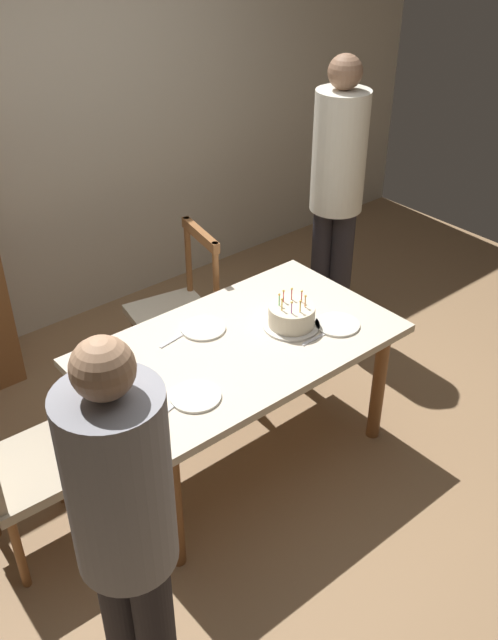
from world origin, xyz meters
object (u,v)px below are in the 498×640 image
object	(u,v)px
chair_spindle_back	(177,314)
person_celebrant	(125,525)
plate_far_side	(203,328)
person_guest	(337,184)
plate_near_guest	(337,324)
birthday_cake	(292,317)
dining_table	(241,357)
chair_upholstered	(7,465)
plate_near_celebrant	(196,396)

from	to	relation	value
chair_spindle_back	person_celebrant	distance (m)	1.99
plate_far_side	person_celebrant	distance (m)	1.39
person_guest	plate_near_guest	bearing A→B (deg)	-135.01
chair_spindle_back	person_guest	size ratio (longest dim) A/B	0.54
person_guest	birthday_cake	bearing A→B (deg)	-146.17
birthday_cake	plate_far_side	world-z (taller)	birthday_cake
dining_table	plate_far_side	xyz separation A→B (m)	(-0.07, 0.20, 0.10)
plate_far_side	chair_upholstered	distance (m)	1.08
person_celebrant	birthday_cake	bearing A→B (deg)	27.09
plate_near_guest	chair_upholstered	size ratio (longest dim) A/B	0.23
dining_table	plate_near_guest	distance (m)	0.50
dining_table	plate_far_side	world-z (taller)	plate_far_side
dining_table	plate_near_celebrant	bearing A→B (deg)	-154.30
dining_table	chair_upholstered	world-z (taller)	chair_upholstered
chair_upholstered	chair_spindle_back	bearing A→B (deg)	25.27
chair_upholstered	person_celebrant	size ratio (longest dim) A/B	0.59
birthday_cake	plate_near_guest	xyz separation A→B (m)	(0.18, -0.14, -0.05)
person_celebrant	dining_table	bearing A→B (deg)	34.77
chair_upholstered	plate_far_side	bearing A→B (deg)	2.56
plate_far_side	chair_upholstered	bearing A→B (deg)	-177.44
birthday_cake	plate_far_side	distance (m)	0.43
plate_far_side	birthday_cake	bearing A→B (deg)	-36.49
birthday_cake	plate_near_celebrant	world-z (taller)	birthday_cake
plate_far_side	plate_near_celebrant	bearing A→B (deg)	-130.36
dining_table	person_guest	xyz separation A→B (m)	(1.24, 0.59, 0.38)
plate_far_side	chair_upholstered	world-z (taller)	chair_upholstered
birthday_cake	person_celebrant	bearing A→B (deg)	-152.91
plate_far_side	person_guest	size ratio (longest dim) A/B	0.12
plate_near_celebrant	person_guest	distance (m)	1.85
chair_spindle_back	person_guest	world-z (taller)	person_guest
birthday_cake	chair_spindle_back	size ratio (longest dim) A/B	0.29
birthday_cake	person_celebrant	size ratio (longest dim) A/B	0.17
plate_far_side	plate_near_guest	distance (m)	0.66
plate_near_guest	person_guest	world-z (taller)	person_guest
dining_table	person_celebrant	world-z (taller)	person_celebrant
birthday_cake	plate_near_guest	world-z (taller)	birthday_cake
plate_near_celebrant	person_guest	size ratio (longest dim) A/B	0.12
birthday_cake	person_guest	size ratio (longest dim) A/B	0.16
birthday_cake	plate_near_celebrant	xyz separation A→B (m)	(-0.68, -0.14, -0.05)
birthday_cake	chair_upholstered	bearing A→B (deg)	171.58
chair_spindle_back	chair_upholstered	world-z (taller)	same
plate_near_guest	person_celebrant	world-z (taller)	person_celebrant
plate_far_side	person_celebrant	size ratio (longest dim) A/B	0.14
birthday_cake	plate_near_celebrant	distance (m)	0.70
person_guest	plate_near_celebrant	bearing A→B (deg)	-154.47
plate_far_side	chair_upholstered	size ratio (longest dim) A/B	0.23
plate_near_celebrant	person_celebrant	bearing A→B (deg)	-140.44
chair_spindle_back	dining_table	bearing A→B (deg)	-100.61
plate_near_celebrant	chair_spindle_back	xyz separation A→B (m)	(0.55, 0.95, -0.28)
birthday_cake	chair_upholstered	xyz separation A→B (m)	(-1.41, 0.21, -0.25)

